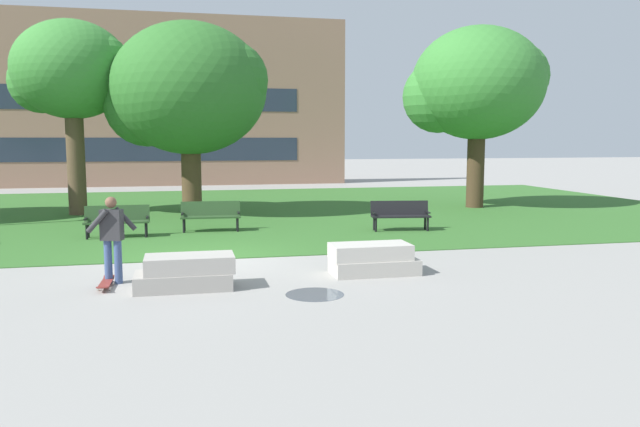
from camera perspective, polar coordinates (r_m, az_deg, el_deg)
ground_plane at (r=14.87m, az=-10.52°, el=-4.21°), size 140.00×140.00×0.00m
grass_lawn at (r=24.76m, az=-11.36°, el=0.18°), size 40.00×20.00×0.02m
concrete_block_center at (r=12.09m, az=-12.12°, el=-5.32°), size 1.85×0.90×0.64m
concrete_block_left at (r=13.15m, az=4.81°, el=-4.21°), size 1.82×0.90×0.64m
person_skateboarder at (r=12.79m, az=-18.47°, el=-1.84°), size 0.96×0.45×1.71m
skateboard at (r=12.63m, az=-19.00°, el=-6.05°), size 0.26×1.02×0.14m
puddle at (r=11.45m, az=-0.48°, el=-7.40°), size 1.07×1.07×0.01m
park_bench_near_left at (r=19.30m, az=-9.96°, el=-0.06°), size 1.83×0.63×0.90m
park_bench_near_right at (r=19.33m, az=7.35°, el=-0.00°), size 1.86×0.78×0.90m
park_bench_far_left at (r=18.77m, az=-18.06°, el=-0.49°), size 1.81×0.55×0.90m
tree_far_left at (r=26.46m, az=14.10°, el=11.31°), size 5.60×5.33×7.31m
tree_near_right at (r=23.56m, az=-12.03°, el=10.93°), size 5.89×5.61×7.00m
tree_far_right at (r=24.92m, az=-21.85°, el=11.89°), size 4.40×4.19×7.09m
building_facade_distant at (r=39.21m, az=-15.94°, el=9.90°), size 24.75×1.03×10.21m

